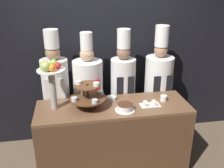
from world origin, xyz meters
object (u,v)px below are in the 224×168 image
object	(u,v)px
chef_center_right	(123,86)
serving_bowl_far	(112,98)
cup_white	(164,98)
chef_left	(56,89)
chef_right	(158,84)
cake_square_tray	(150,104)
chef_center_left	(88,91)
fruit_pedestal	(51,75)
cake_round	(125,107)
tiered_stand	(88,95)

from	to	relation	value
chef_center_right	serving_bowl_far	bearing A→B (deg)	-122.75
cup_white	chef_left	world-z (taller)	chef_left
chef_right	chef_left	bearing A→B (deg)	180.00
cake_square_tray	chef_left	distance (m)	1.30
cake_square_tray	chef_center_left	bearing A→B (deg)	140.99
fruit_pedestal	cake_square_tray	size ratio (longest dim) A/B	2.47
cake_square_tray	chef_center_left	size ratio (longest dim) A/B	0.14
fruit_pedestal	chef_center_right	bearing A→B (deg)	26.10
cake_round	cake_square_tray	xyz separation A→B (m)	(0.34, 0.08, -0.02)
cake_square_tray	chef_left	xyz separation A→B (m)	(-1.16, 0.58, 0.04)
chef_left	chef_right	world-z (taller)	chef_right
cake_round	cup_white	xyz separation A→B (m)	(0.55, 0.17, -0.00)
cup_white	cake_square_tray	world-z (taller)	cup_white
fruit_pedestal	chef_right	size ratio (longest dim) A/B	0.33
cake_square_tray	serving_bowl_far	size ratio (longest dim) A/B	1.68
cake_round	serving_bowl_far	xyz separation A→B (m)	(-0.11, 0.31, -0.02)
chef_center_left	cup_white	bearing A→B (deg)	-27.72
cup_white	chef_right	bearing A→B (deg)	78.07
cake_square_tray	tiered_stand	bearing A→B (deg)	174.54
chef_center_right	tiered_stand	bearing A→B (deg)	-136.84
serving_bowl_far	chef_center_left	xyz separation A→B (m)	(-0.28, 0.35, -0.02)
chef_center_left	chef_center_right	bearing A→B (deg)	0.01
fruit_pedestal	cake_round	size ratio (longest dim) A/B	2.57
cake_square_tray	serving_bowl_far	bearing A→B (deg)	152.05
cake_round	chef_center_left	distance (m)	0.76
tiered_stand	cake_square_tray	world-z (taller)	tiered_stand
chef_center_left	fruit_pedestal	bearing A→B (deg)	-134.16
fruit_pedestal	cake_round	xyz separation A→B (m)	(0.83, -0.19, -0.39)
tiered_stand	chef_center_right	size ratio (longest dim) A/B	0.25
fruit_pedestal	chef_left	world-z (taller)	chef_left
cake_round	cake_square_tray	bearing A→B (deg)	12.60
cake_round	chef_right	world-z (taller)	chef_right
tiered_stand	cup_white	bearing A→B (deg)	1.25
serving_bowl_far	tiered_stand	bearing A→B (deg)	-153.11
fruit_pedestal	cake_round	bearing A→B (deg)	-12.90
cake_square_tray	chef_left	world-z (taller)	chef_left
cake_round	cake_square_tray	distance (m)	0.34
chef_center_left	chef_right	distance (m)	1.03
fruit_pedestal	chef_right	world-z (taller)	chef_right
chef_center_left	chef_left	bearing A→B (deg)	179.99
chef_center_right	chef_right	bearing A→B (deg)	-0.01
cake_square_tray	chef_center_left	distance (m)	0.92
fruit_pedestal	chef_right	distance (m)	1.61
chef_center_left	tiered_stand	bearing A→B (deg)	-94.96
chef_left	chef_center_left	size ratio (longest dim) A/B	1.03
chef_center_right	chef_left	bearing A→B (deg)	-180.00
chef_right	tiered_stand	bearing A→B (deg)	-154.68
cup_white	serving_bowl_far	distance (m)	0.67
cake_round	chef_right	xyz separation A→B (m)	(0.65, 0.66, -0.02)
fruit_pedestal	chef_right	bearing A→B (deg)	17.43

